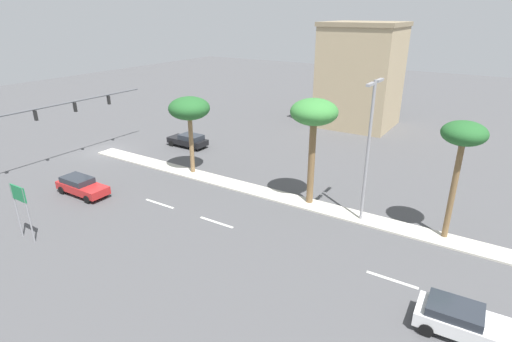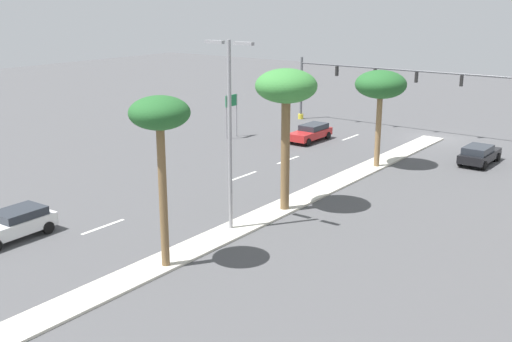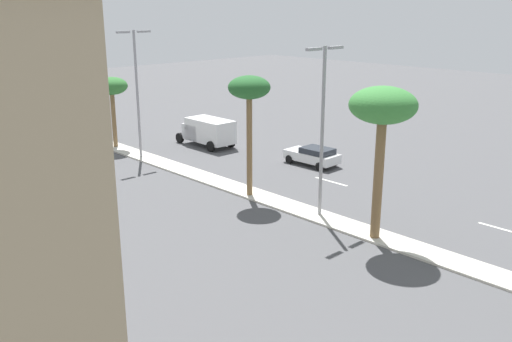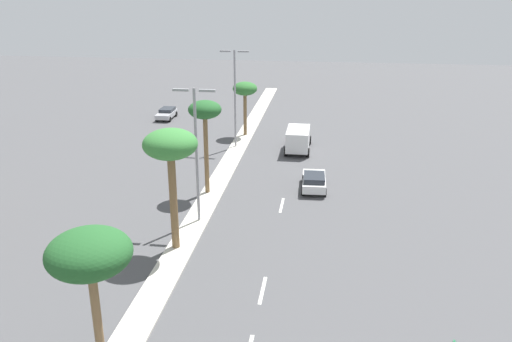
{
  "view_description": "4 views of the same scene",
  "coord_description": "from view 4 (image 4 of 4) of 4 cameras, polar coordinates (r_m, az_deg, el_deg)",
  "views": [
    {
      "loc": [
        25.33,
        34.66,
        13.67
      ],
      "look_at": [
        2.47,
        20.17,
        2.92
      ],
      "focal_mm": 28.45,
      "sensor_mm": 36.0,
      "label": 1
    },
    {
      "loc": [
        -18.82,
        50.62,
        11.6
      ],
      "look_at": [
        0.23,
        25.21,
        2.69
      ],
      "focal_mm": 43.18,
      "sensor_mm": 36.0,
      "label": 2
    },
    {
      "loc": [
        -23.35,
        8.08,
        11.65
      ],
      "look_at": [
        -1.21,
        31.27,
        2.18
      ],
      "focal_mm": 38.88,
      "sensor_mm": 36.0,
      "label": 3
    },
    {
      "loc": [
        8.95,
        -6.09,
        16.27
      ],
      "look_at": [
        3.82,
        31.41,
        2.63
      ],
      "focal_mm": 36.71,
      "sensor_mm": 36.0,
      "label": 4
    }
  ],
  "objects": [
    {
      "name": "palm_tree_inboard",
      "position": [
        22.59,
        -17.7,
        -8.75
      ],
      "size": [
        3.54,
        3.54,
        6.78
      ],
      "color": "olive",
      "rests_on": "median_curb"
    },
    {
      "name": "palm_tree_outboard",
      "position": [
        41.07,
        -5.59,
        6.28
      ],
      "size": [
        2.6,
        2.6,
        7.61
      ],
      "color": "brown",
      "rests_on": "median_curb"
    },
    {
      "name": "street_lamp_leading",
      "position": [
        36.18,
        -6.54,
        2.8
      ],
      "size": [
        2.9,
        0.24,
        9.6
      ],
      "color": "gray",
      "rests_on": "median_curb"
    },
    {
      "name": "palm_tree_right",
      "position": [
        32.16,
        -9.31,
        2.48
      ],
      "size": [
        3.37,
        3.37,
        7.89
      ],
      "color": "brown",
      "rests_on": "median_curb"
    },
    {
      "name": "sedan_silver_trailing",
      "position": [
        67.65,
        -9.72,
        6.23
      ],
      "size": [
        1.96,
        4.19,
        1.27
      ],
      "color": "#B2B2B7",
      "rests_on": "ground"
    },
    {
      "name": "ground_plane",
      "position": [
        40.88,
        -5.53,
        -3.73
      ],
      "size": [
        160.0,
        160.0,
        0.0
      ],
      "primitive_type": "plane",
      "color": "#4C4C4F"
    },
    {
      "name": "lane_stripe_trailing",
      "position": [
        30.13,
        0.72,
        -12.86
      ],
      "size": [
        0.2,
        2.8,
        0.01
      ],
      "primitive_type": "cube",
      "color": "silver",
      "rests_on": "ground"
    },
    {
      "name": "median_curb",
      "position": [
        48.73,
        -3.24,
        0.36
      ],
      "size": [
        1.8,
        77.96,
        0.12
      ],
      "primitive_type": "cube",
      "color": "beige",
      "rests_on": "ground"
    },
    {
      "name": "lane_stripe_rear",
      "position": [
        40.72,
        2.82,
        -3.75
      ],
      "size": [
        0.2,
        2.8,
        0.01
      ],
      "primitive_type": "cube",
      "color": "silver",
      "rests_on": "ground"
    },
    {
      "name": "palm_tree_leading",
      "position": [
        58.04,
        -1.21,
        8.81
      ],
      "size": [
        2.69,
        2.69,
        5.97
      ],
      "color": "brown",
      "rests_on": "median_curb"
    },
    {
      "name": "sedan_white_outboard",
      "position": [
        43.76,
        6.34,
        -1.06
      ],
      "size": [
        2.15,
        4.32,
        1.41
      ],
      "color": "silver",
      "rests_on": "ground"
    },
    {
      "name": "box_truck",
      "position": [
        53.58,
        4.61,
        3.56
      ],
      "size": [
        2.49,
        5.65,
        2.41
      ],
      "color": "silver",
      "rests_on": "ground"
    },
    {
      "name": "street_lamp_mid",
      "position": [
        53.57,
        -2.31,
        8.68
      ],
      "size": [
        2.9,
        0.24,
        9.93
      ],
      "color": "gray",
      "rests_on": "median_curb"
    }
  ]
}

